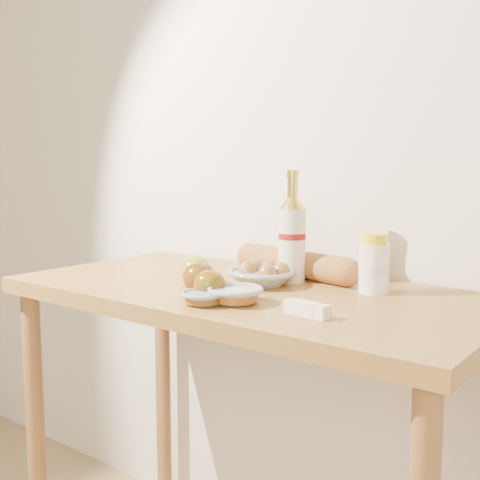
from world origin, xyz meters
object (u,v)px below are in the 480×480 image
at_px(cream_bottle, 374,266).
at_px(egg_bowl, 262,275).
at_px(bourbon_bottle, 292,237).
at_px(table, 247,335).
at_px(baguette, 294,263).

relative_size(cream_bottle, egg_bowl, 0.79).
distance_m(bourbon_bottle, egg_bowl, 0.13).
distance_m(table, baguette, 0.25).
bearing_deg(egg_bowl, cream_bottle, 18.24).
height_order(egg_bowl, baguette, baguette).
relative_size(bourbon_bottle, baguette, 0.65).
relative_size(bourbon_bottle, egg_bowl, 1.61).
height_order(bourbon_bottle, baguette, bourbon_bottle).
height_order(bourbon_bottle, cream_bottle, bourbon_bottle).
bearing_deg(cream_bottle, baguette, 160.25).
height_order(cream_bottle, egg_bowl, cream_bottle).
xyz_separation_m(table, egg_bowl, (0.01, 0.04, 0.15)).
height_order(table, egg_bowl, egg_bowl).
distance_m(egg_bowl, baguette, 0.15).
distance_m(table, egg_bowl, 0.15).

